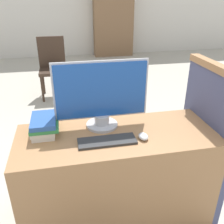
% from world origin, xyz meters
% --- Properties ---
extents(wall_back, '(12.00, 0.06, 2.80)m').
position_xyz_m(wall_back, '(0.00, 6.06, 1.40)').
color(wall_back, silver).
rests_on(wall_back, ground_plane).
extents(desk, '(1.39, 0.56, 0.75)m').
position_xyz_m(desk, '(0.00, 0.28, 0.37)').
color(desk, '#9E7047').
rests_on(desk, ground_plane).
extents(carrel_divider, '(0.07, 0.66, 1.19)m').
position_xyz_m(carrel_divider, '(0.72, 0.33, 0.61)').
color(carrel_divider, '#474C70').
rests_on(carrel_divider, ground_plane).
extents(monitor, '(0.66, 0.23, 0.49)m').
position_xyz_m(monitor, '(-0.08, 0.42, 0.99)').
color(monitor, '#B7B7BC').
rests_on(monitor, desk).
extents(keyboard, '(0.38, 0.13, 0.02)m').
position_xyz_m(keyboard, '(-0.09, 0.20, 0.76)').
color(keyboard, '#2D2D2D').
rests_on(keyboard, desk).
extents(mouse, '(0.06, 0.09, 0.04)m').
position_xyz_m(mouse, '(0.16, 0.19, 0.77)').
color(mouse, silver).
rests_on(mouse, desk).
extents(book_stack, '(0.19, 0.27, 0.12)m').
position_xyz_m(book_stack, '(-0.49, 0.40, 0.81)').
color(book_stack, silver).
rests_on(book_stack, desk).
extents(far_chair, '(0.44, 0.44, 0.98)m').
position_xyz_m(far_chair, '(-0.49, 3.05, 0.55)').
color(far_chair, '#38281E').
rests_on(far_chair, ground_plane).
extents(bookshelf_far, '(1.06, 0.32, 1.93)m').
position_xyz_m(bookshelf_far, '(1.13, 5.82, 0.96)').
color(bookshelf_far, '#846042').
rests_on(bookshelf_far, ground_plane).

